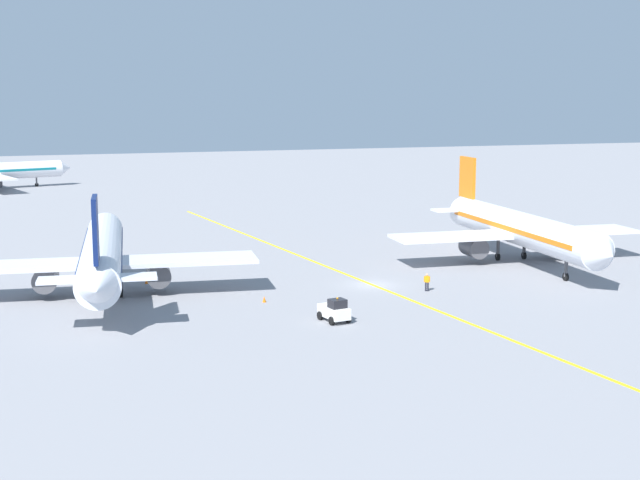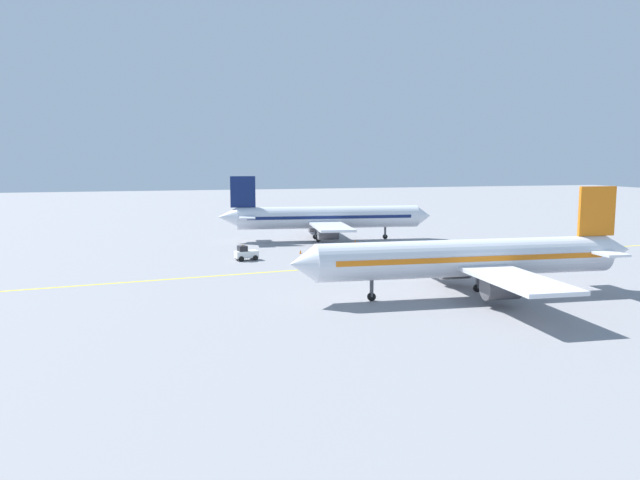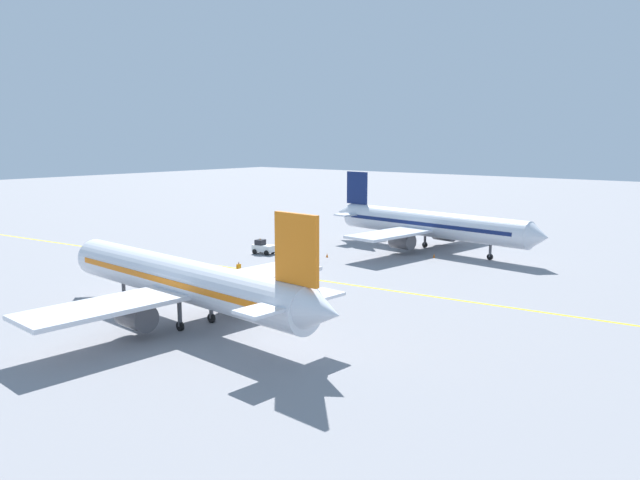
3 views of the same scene
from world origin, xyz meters
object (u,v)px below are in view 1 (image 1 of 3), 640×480
(airplane_at_gate, at_px, (102,255))
(baggage_tug_white, at_px, (335,311))
(traffic_cone_mid_apron, at_px, (146,281))
(ground_crew_worker, at_px, (427,282))
(airplane_adjacent_stand, at_px, (519,229))
(traffic_cone_near_nose, at_px, (264,299))

(airplane_at_gate, xyz_separation_m, baggage_tug_white, (16.76, -16.09, -2.81))
(traffic_cone_mid_apron, bearing_deg, ground_crew_worker, -25.99)
(airplane_at_gate, bearing_deg, baggage_tug_white, -43.82)
(airplane_adjacent_stand, relative_size, baggage_tug_white, 11.08)
(airplane_adjacent_stand, bearing_deg, ground_crew_worker, -147.92)
(airplane_at_gate, height_order, ground_crew_worker, airplane_at_gate)
(ground_crew_worker, bearing_deg, traffic_cone_near_nose, 177.75)
(traffic_cone_near_nose, xyz_separation_m, traffic_cone_mid_apron, (-8.76, 11.25, 0.00))
(airplane_adjacent_stand, bearing_deg, baggage_tug_white, -147.54)
(ground_crew_worker, bearing_deg, traffic_cone_mid_apron, 154.01)
(traffic_cone_near_nose, relative_size, traffic_cone_mid_apron, 1.00)
(baggage_tug_white, bearing_deg, ground_crew_worker, 32.95)
(airplane_at_gate, relative_size, baggage_tug_white, 11.08)
(airplane_adjacent_stand, distance_m, ground_crew_worker, 18.72)
(airplane_at_gate, bearing_deg, ground_crew_worker, -16.14)
(airplane_at_gate, bearing_deg, airplane_adjacent_stand, 1.95)
(airplane_adjacent_stand, distance_m, baggage_tug_white, 32.91)
(ground_crew_worker, bearing_deg, airplane_at_gate, 163.86)
(baggage_tug_white, distance_m, traffic_cone_near_nose, 9.14)
(baggage_tug_white, height_order, ground_crew_worker, baggage_tug_white)
(traffic_cone_mid_apron, bearing_deg, airplane_at_gate, -141.18)
(airplane_adjacent_stand, height_order, ground_crew_worker, airplane_adjacent_stand)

